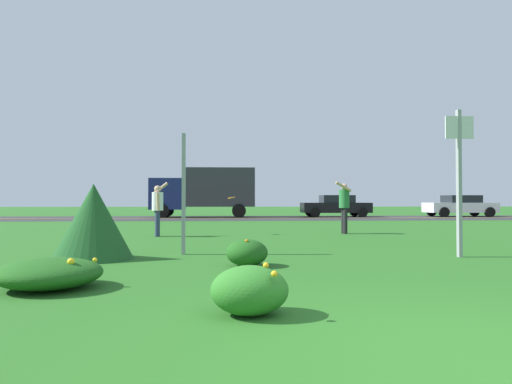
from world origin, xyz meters
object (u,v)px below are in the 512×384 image
(person_thrower_white_shirt, at_px, (158,206))
(sign_post_by_roadside, at_px, (459,168))
(person_catcher_green_shirt, at_px, (344,203))
(car_black_center_left, at_px, (336,206))
(car_white_leftmost, at_px, (460,206))
(sign_post_near_path, at_px, (184,194))
(frisbee_orange, at_px, (231,198))
(box_truck_navy, at_px, (205,190))

(person_thrower_white_shirt, bearing_deg, sign_post_by_roadside, -37.33)
(sign_post_by_roadside, xyz_separation_m, person_thrower_white_shirt, (-6.71, 5.11, -0.80))
(person_catcher_green_shirt, xyz_separation_m, car_black_center_left, (3.21, 14.18, -0.26))
(car_white_leftmost, bearing_deg, person_catcher_green_shirt, -129.69)
(sign_post_by_roadside, xyz_separation_m, person_catcher_green_shirt, (-0.72, 5.86, -0.73))
(sign_post_near_path, xyz_separation_m, frisbee_orange, (0.97, 4.99, -0.05))
(sign_post_by_roadside, distance_m, person_catcher_green_shirt, 5.95)
(sign_post_near_path, distance_m, person_thrower_white_shirt, 4.60)
(frisbee_orange, height_order, box_truck_navy, box_truck_navy)
(sign_post_near_path, distance_m, frisbee_orange, 5.09)
(person_thrower_white_shirt, xyz_separation_m, person_catcher_green_shirt, (5.99, 0.74, 0.07))
(person_thrower_white_shirt, relative_size, box_truck_navy, 0.25)
(sign_post_by_roadside, relative_size, box_truck_navy, 0.43)
(box_truck_navy, bearing_deg, sign_post_near_path, -87.72)
(person_thrower_white_shirt, bearing_deg, box_truck_navy, 88.01)
(frisbee_orange, relative_size, car_black_center_left, 0.05)
(sign_post_by_roadside, bearing_deg, car_black_center_left, 82.93)
(sign_post_near_path, xyz_separation_m, person_catcher_green_shirt, (4.70, 5.15, -0.24))
(sign_post_near_path, height_order, frisbee_orange, sign_post_near_path)
(car_black_center_left, bearing_deg, sign_post_by_roadside, -97.07)
(person_thrower_white_shirt, bearing_deg, sign_post_near_path, -73.71)
(frisbee_orange, distance_m, box_truck_navy, 14.45)
(sign_post_by_roadside, relative_size, car_white_leftmost, 0.64)
(sign_post_near_path, height_order, car_black_center_left, sign_post_near_path)
(frisbee_orange, bearing_deg, person_catcher_green_shirt, 2.35)
(sign_post_near_path, bearing_deg, frisbee_orange, 79.04)
(sign_post_by_roadside, distance_m, box_truck_navy, 20.97)
(frisbee_orange, xyz_separation_m, car_white_leftmost, (15.50, 14.33, -0.45))
(frisbee_orange, bearing_deg, sign_post_near_path, -100.96)
(car_black_center_left, xyz_separation_m, box_truck_navy, (-8.67, 0.00, 1.06))
(person_thrower_white_shirt, xyz_separation_m, car_black_center_left, (9.19, 14.92, -0.19))
(person_catcher_green_shirt, distance_m, car_black_center_left, 14.54)
(sign_post_by_roadside, xyz_separation_m, frisbee_orange, (-4.45, 5.71, -0.54))
(car_white_leftmost, xyz_separation_m, box_truck_navy, (-17.23, 0.00, 1.06))
(box_truck_navy, bearing_deg, frisbee_orange, -83.09)
(sign_post_near_path, relative_size, box_truck_navy, 0.37)
(box_truck_navy, bearing_deg, person_catcher_green_shirt, -68.91)
(car_white_leftmost, height_order, car_black_center_left, same)
(person_catcher_green_shirt, bearing_deg, frisbee_orange, -177.65)
(car_black_center_left, bearing_deg, person_thrower_white_shirt, -121.63)
(sign_post_near_path, height_order, box_truck_navy, box_truck_navy)
(frisbee_orange, bearing_deg, person_thrower_white_shirt, -165.33)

